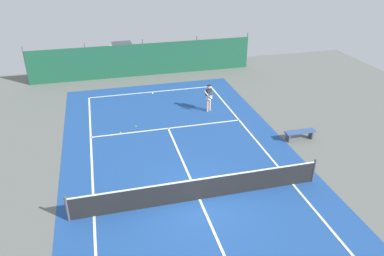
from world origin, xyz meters
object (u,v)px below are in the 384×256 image
object	(u,v)px
tennis_net	(200,189)
courtside_bench	(300,133)
tennis_player	(209,96)
tennis_ball_midcourt	(136,126)
parked_car	(123,54)
tennis_ball_near_player	(120,132)

from	to	relation	value
tennis_net	courtside_bench	size ratio (longest dim) A/B	6.33
tennis_net	tennis_player	world-z (taller)	tennis_player
tennis_net	tennis_player	size ratio (longest dim) A/B	6.17
tennis_ball_midcourt	courtside_bench	size ratio (longest dim) A/B	0.04
tennis_net	tennis_player	bearing A→B (deg)	70.86
tennis_net	parked_car	world-z (taller)	parked_car
tennis_player	tennis_ball_near_player	distance (m)	5.65
tennis_player	tennis_ball_near_player	bearing A→B (deg)	-12.04
tennis_net	tennis_ball_midcourt	bearing A→B (deg)	103.45
parked_car	courtside_bench	size ratio (longest dim) A/B	2.65
parked_car	courtside_bench	world-z (taller)	parked_car
tennis_ball_midcourt	courtside_bench	bearing A→B (deg)	-23.84
tennis_net	parked_car	size ratio (longest dim) A/B	2.39
tennis_ball_near_player	tennis_ball_midcourt	size ratio (longest dim) A/B	1.00
tennis_ball_midcourt	parked_car	size ratio (longest dim) A/B	0.02
tennis_net	tennis_ball_near_player	xyz separation A→B (m)	(-2.56, 6.52, -0.48)
tennis_player	tennis_ball_near_player	world-z (taller)	tennis_player
tennis_net	tennis_ball_midcourt	world-z (taller)	tennis_net
tennis_ball_midcourt	parked_car	world-z (taller)	parked_car
tennis_ball_near_player	courtside_bench	size ratio (longest dim) A/B	0.04
tennis_net	tennis_ball_near_player	bearing A→B (deg)	111.48
tennis_player	courtside_bench	world-z (taller)	tennis_player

